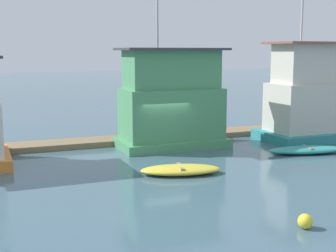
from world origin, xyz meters
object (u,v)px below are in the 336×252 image
(dinghy_yellow, at_px, (181,170))
(houseboat_green, at_px, (171,102))
(buoy_yellow, at_px, (305,221))
(houseboat_teal, at_px, (307,98))
(dinghy_teal, at_px, (307,150))
(mooring_post_centre, at_px, (199,126))

(dinghy_yellow, bearing_deg, houseboat_green, 71.22)
(dinghy_yellow, bearing_deg, buoy_yellow, -82.63)
(houseboat_teal, height_order, dinghy_teal, houseboat_teal)
(houseboat_teal, bearing_deg, houseboat_green, 172.49)
(houseboat_teal, xyz_separation_m, dinghy_yellow, (-9.90, -4.45, -2.26))
(mooring_post_centre, xyz_separation_m, buoy_yellow, (-3.01, -13.30, -0.66))
(houseboat_green, bearing_deg, dinghy_yellow, -108.78)
(houseboat_teal, xyz_separation_m, mooring_post_centre, (-5.99, 1.92, -1.57))
(dinghy_yellow, distance_m, buoy_yellow, 7.00)
(dinghy_yellow, relative_size, dinghy_teal, 0.84)
(houseboat_green, relative_size, buoy_yellow, 18.41)
(mooring_post_centre, bearing_deg, dinghy_teal, -54.75)
(houseboat_green, bearing_deg, buoy_yellow, -94.48)
(dinghy_yellow, relative_size, buoy_yellow, 8.18)
(houseboat_teal, distance_m, dinghy_teal, 4.58)
(mooring_post_centre, distance_m, buoy_yellow, 13.66)
(houseboat_green, height_order, dinghy_teal, houseboat_green)
(houseboat_teal, relative_size, dinghy_yellow, 2.78)
(buoy_yellow, bearing_deg, dinghy_teal, 51.09)
(dinghy_yellow, bearing_deg, mooring_post_centre, 58.47)
(dinghy_yellow, bearing_deg, houseboat_teal, 24.19)
(houseboat_green, xyz_separation_m, dinghy_yellow, (-1.87, -5.50, -2.24))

